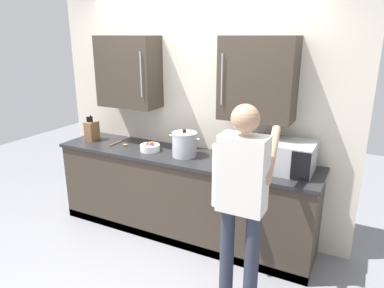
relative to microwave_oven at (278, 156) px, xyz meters
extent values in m
plane|color=gray|center=(-1.00, -0.89, -1.06)|extent=(9.65, 9.65, 0.00)
cube|color=beige|center=(-1.00, 0.32, 0.25)|extent=(3.43, 0.10, 2.62)
cube|color=#3D3328|center=(-1.73, 0.11, 0.67)|extent=(0.69, 0.32, 0.77)
cylinder|color=#B7BABF|center=(-1.45, -0.06, 0.67)|extent=(0.01, 0.01, 0.46)
cube|color=#3D3328|center=(-0.26, 0.11, 0.67)|extent=(0.69, 0.32, 0.77)
cylinder|color=#B7BABF|center=(-0.55, -0.06, 0.67)|extent=(0.01, 0.01, 0.46)
cube|color=#3D3328|center=(-1.00, -0.03, -0.61)|extent=(2.82, 0.58, 0.89)
cube|color=#232326|center=(-1.00, -0.03, -0.15)|extent=(2.86, 0.62, 0.03)
cube|color=black|center=(-1.00, -0.30, -1.01)|extent=(2.82, 0.04, 0.09)
cube|color=#B7BABF|center=(0.03, 0.01, 0.00)|extent=(0.57, 0.41, 0.27)
cube|color=beige|center=(-0.05, 0.00, 0.00)|extent=(0.37, 0.35, 0.22)
cube|color=black|center=(0.24, -0.20, 0.00)|extent=(0.16, 0.01, 0.25)
cube|color=black|center=(-0.31, -0.39, 0.00)|extent=(0.14, 0.40, 0.25)
cylinder|color=#B7BABF|center=(-0.95, -0.05, -0.02)|extent=(0.25, 0.25, 0.23)
cylinder|color=#B7BABF|center=(-0.95, -0.05, 0.11)|extent=(0.26, 0.26, 0.02)
cylinder|color=black|center=(-0.95, -0.05, 0.13)|extent=(0.04, 0.04, 0.03)
cylinder|color=#B7BABF|center=(-1.10, -0.05, 0.06)|extent=(0.05, 0.02, 0.02)
cylinder|color=#B7BABF|center=(-0.80, -0.05, 0.06)|extent=(0.05, 0.02, 0.02)
cylinder|color=#B7BABF|center=(-0.47, -0.05, -0.01)|extent=(0.08, 0.08, 0.24)
cylinder|color=black|center=(-0.47, -0.05, 0.12)|extent=(0.08, 0.08, 0.03)
cylinder|color=#A37547|center=(-1.85, -0.04, -0.13)|extent=(0.02, 0.21, 0.01)
ellipsoid|color=#A37547|center=(-1.72, -0.04, -0.13)|extent=(0.06, 0.04, 0.02)
cylinder|color=white|center=(-1.36, -0.07, -0.10)|extent=(0.21, 0.21, 0.07)
cylinder|color=slate|center=(-1.36, -0.07, -0.09)|extent=(0.17, 0.17, 0.04)
sphere|color=orange|center=(-1.36, -0.07, -0.07)|extent=(0.05, 0.05, 0.05)
sphere|color=orange|center=(-1.36, -0.04, -0.07)|extent=(0.05, 0.05, 0.05)
sphere|color=red|center=(-1.37, -0.07, -0.07)|extent=(0.06, 0.06, 0.06)
sphere|color=#511E5B|center=(-1.36, -0.07, -0.07)|extent=(0.05, 0.05, 0.05)
sphere|color=#511E5B|center=(-1.32, -0.08, -0.07)|extent=(0.04, 0.04, 0.04)
cube|color=brown|center=(-2.20, -0.04, -0.03)|extent=(0.11, 0.15, 0.22)
cylinder|color=black|center=(-2.24, -0.06, 0.11)|extent=(0.02, 0.02, 0.06)
cylinder|color=black|center=(-2.22, -0.06, 0.12)|extent=(0.02, 0.02, 0.06)
cylinder|color=black|center=(-2.20, -0.06, 0.12)|extent=(0.02, 0.02, 0.06)
cylinder|color=black|center=(-2.18, -0.06, 0.13)|extent=(0.02, 0.02, 0.09)
cylinder|color=black|center=(-2.16, -0.06, 0.12)|extent=(0.02, 0.02, 0.07)
cylinder|color=#282D3D|center=(-0.15, -0.85, -0.61)|extent=(0.11, 0.11, 0.89)
cylinder|color=#282D3D|center=(0.05, -0.85, -0.61)|extent=(0.11, 0.11, 0.89)
cube|color=silver|center=(-0.05, -0.85, 0.11)|extent=(0.34, 0.20, 0.57)
sphere|color=tan|center=(-0.05, -0.85, 0.52)|extent=(0.20, 0.20, 0.20)
cylinder|color=tan|center=(0.08, -0.59, 0.21)|extent=(0.15, 0.56, 0.31)
cylinder|color=silver|center=(-0.25, -0.85, 0.06)|extent=(0.07, 0.07, 0.48)
camera|label=1|loc=(0.69, -3.08, 1.05)|focal=32.96mm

